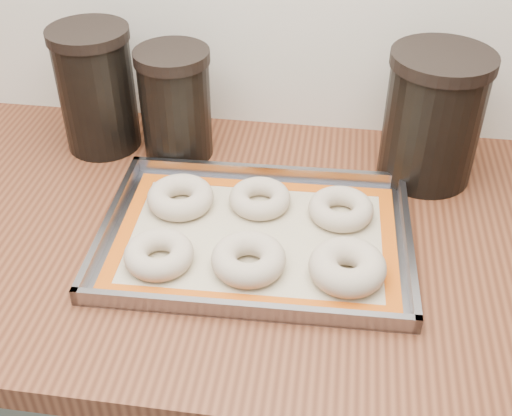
% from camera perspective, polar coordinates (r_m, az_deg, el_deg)
% --- Properties ---
extents(cabinet, '(3.00, 0.65, 0.86)m').
position_cam_1_polar(cabinet, '(1.35, -2.59, -17.19)').
color(cabinet, slate).
rests_on(cabinet, floor).
extents(countertop, '(3.06, 0.68, 0.04)m').
position_cam_1_polar(countertop, '(1.01, -3.29, -2.33)').
color(countertop, brown).
rests_on(countertop, cabinet).
extents(baking_tray, '(0.47, 0.34, 0.03)m').
position_cam_1_polar(baking_tray, '(0.97, -0.00, -2.50)').
color(baking_tray, gray).
rests_on(baking_tray, countertop).
extents(baking_mat, '(0.43, 0.30, 0.00)m').
position_cam_1_polar(baking_mat, '(0.97, 0.00, -2.59)').
color(baking_mat, '#C6B793').
rests_on(baking_mat, baking_tray).
extents(bagel_front_left, '(0.11, 0.11, 0.03)m').
position_cam_1_polar(bagel_front_left, '(0.92, -8.62, -4.10)').
color(bagel_front_left, '#C6B299').
rests_on(bagel_front_left, baking_mat).
extents(bagel_front_mid, '(0.13, 0.13, 0.04)m').
position_cam_1_polar(bagel_front_mid, '(0.90, -0.67, -4.55)').
color(bagel_front_mid, '#C6B299').
rests_on(bagel_front_mid, baking_mat).
extents(bagel_front_right, '(0.12, 0.12, 0.04)m').
position_cam_1_polar(bagel_front_right, '(0.90, 8.13, -5.20)').
color(bagel_front_right, '#C6B299').
rests_on(bagel_front_right, baking_mat).
extents(bagel_back_left, '(0.13, 0.13, 0.04)m').
position_cam_1_polar(bagel_back_left, '(1.03, -6.74, 0.96)').
color(bagel_back_left, '#C6B299').
rests_on(bagel_back_left, baking_mat).
extents(bagel_back_mid, '(0.12, 0.12, 0.03)m').
position_cam_1_polar(bagel_back_mid, '(1.02, 0.35, 0.87)').
color(bagel_back_mid, '#C6B299').
rests_on(bagel_back_mid, baking_mat).
extents(bagel_back_right, '(0.12, 0.12, 0.03)m').
position_cam_1_polar(bagel_back_right, '(1.01, 7.55, -0.07)').
color(bagel_back_right, '#C6B299').
rests_on(bagel_back_right, baking_mat).
extents(canister_left, '(0.14, 0.14, 0.22)m').
position_cam_1_polar(canister_left, '(1.17, -13.99, 10.23)').
color(canister_left, black).
rests_on(canister_left, countertop).
extents(canister_mid, '(0.13, 0.13, 0.20)m').
position_cam_1_polar(canister_mid, '(1.13, -7.17, 9.18)').
color(canister_mid, black).
rests_on(canister_mid, countertop).
extents(canister_right, '(0.16, 0.16, 0.22)m').
position_cam_1_polar(canister_right, '(1.09, 15.45, 7.82)').
color(canister_right, black).
rests_on(canister_right, countertop).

